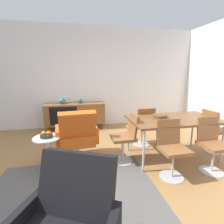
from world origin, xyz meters
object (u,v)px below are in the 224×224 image
at_px(dining_chair_front_left, 172,147).
at_px(dining_chair_front_right, 212,143).
at_px(dining_chair_far_end, 214,129).
at_px(dining_chair_near_window, 126,136).
at_px(wooden_bowl_on_table, 160,116).
at_px(vase_cobalt, 62,101).
at_px(vase_sculptural_dark, 80,101).
at_px(lounge_chair_red, 77,135).
at_px(dining_table, 174,121).
at_px(sideboard, 75,113).
at_px(dining_chair_back_left, 143,125).
at_px(fruit_bowl, 46,135).
at_px(side_table_round, 48,149).

bearing_deg(dining_chair_front_left, dining_chair_front_right, -0.00).
xyz_separation_m(dining_chair_front_right, dining_chair_far_end, (0.54, 0.56, 0.00)).
bearing_deg(dining_chair_near_window, wooden_bowl_on_table, 7.62).
bearing_deg(vase_cobalt, vase_sculptural_dark, 0.00).
bearing_deg(vase_sculptural_dark, lounge_chair_red, -93.83).
relative_size(dining_table, dining_chair_far_end, 1.87).
bearing_deg(dining_table, dining_chair_near_window, -179.97).
bearing_deg(dining_chair_front_right, dining_table, 121.95).
bearing_deg(lounge_chair_red, sideboard, 90.83).
distance_m(sideboard, wooden_bowl_on_table, 2.50).
bearing_deg(dining_chair_far_end, dining_chair_near_window, 179.91).
bearing_deg(wooden_bowl_on_table, dining_chair_near_window, -172.38).
bearing_deg(sideboard, vase_sculptural_dark, 0.74).
distance_m(vase_cobalt, lounge_chair_red, 1.86).
height_order(vase_cobalt, dining_chair_back_left, vase_cobalt).
bearing_deg(wooden_bowl_on_table, fruit_bowl, 179.77).
height_order(dining_table, dining_chair_near_window, dining_chair_near_window).
bearing_deg(dining_chair_far_end, vase_cobalt, 145.35).
bearing_deg(vase_sculptural_dark, dining_chair_front_right, -53.17).
bearing_deg(dining_chair_far_end, dining_chair_back_left, 155.57).
bearing_deg(side_table_round, dining_table, -2.46).
xyz_separation_m(dining_chair_near_window, lounge_chair_red, (-0.84, 0.25, -0.00)).
xyz_separation_m(sideboard, dining_chair_front_right, (2.10, -2.61, 0.03)).
height_order(dining_chair_front_right, fruit_bowl, dining_chair_front_right).
bearing_deg(wooden_bowl_on_table, dining_chair_front_right, -48.05).
bearing_deg(dining_chair_front_left, fruit_bowl, 160.63).
relative_size(dining_chair_near_window, dining_chair_front_left, 1.00).
height_order(vase_sculptural_dark, dining_chair_front_left, vase_sculptural_dark).
height_order(dining_chair_front_right, side_table_round, dining_chair_front_right).
height_order(dining_chair_far_end, side_table_round, dining_chair_far_end).
height_order(dining_table, lounge_chair_red, lounge_chair_red).
xyz_separation_m(dining_chair_front_left, side_table_round, (-1.86, 0.65, -0.15)).
xyz_separation_m(dining_table, dining_chair_front_left, (-0.35, -0.56, -0.23)).
height_order(lounge_chair_red, side_table_round, lounge_chair_red).
distance_m(vase_sculptural_dark, side_table_round, 2.10).
distance_m(dining_chair_far_end, lounge_chair_red, 2.63).
bearing_deg(lounge_chair_red, dining_table, -8.29).
bearing_deg(dining_chair_front_right, side_table_round, 165.67).
distance_m(vase_sculptural_dark, lounge_chair_red, 1.83).
bearing_deg(vase_sculptural_dark, dining_chair_front_left, -64.31).
bearing_deg(lounge_chair_red, dining_chair_far_end, -5.56).
bearing_deg(dining_chair_back_left, dining_chair_front_right, -58.05).
bearing_deg(dining_chair_back_left, sideboard, 133.31).
distance_m(dining_chair_front_right, fruit_bowl, 2.64).
height_order(dining_chair_near_window, side_table_round, dining_chair_near_window).
xyz_separation_m(dining_table, dining_chair_front_right, (0.35, -0.56, -0.23)).
xyz_separation_m(dining_table, lounge_chair_red, (-1.73, 0.25, -0.23)).
distance_m(dining_chair_front_right, side_table_round, 2.65).
bearing_deg(dining_chair_front_right, dining_chair_front_left, 180.00).
bearing_deg(vase_sculptural_dark, dining_chair_far_end, -39.45).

